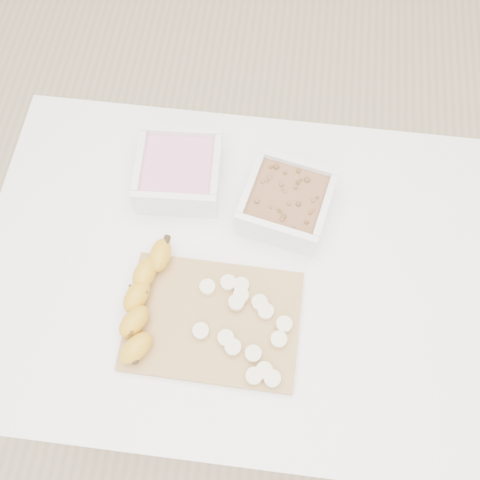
# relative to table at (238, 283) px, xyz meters

# --- Properties ---
(ground) EXTENTS (3.50, 3.50, 0.00)m
(ground) POSITION_rel_table_xyz_m (0.00, 0.00, -0.65)
(ground) COLOR #C6AD89
(ground) RESTS_ON ground
(table) EXTENTS (1.00, 0.70, 0.75)m
(table) POSITION_rel_table_xyz_m (0.00, 0.00, 0.00)
(table) COLOR white
(table) RESTS_ON ground
(bowl_yogurt) EXTENTS (0.17, 0.17, 0.08)m
(bowl_yogurt) POSITION_rel_table_xyz_m (-0.14, 0.17, 0.13)
(bowl_yogurt) COLOR white
(bowl_yogurt) RESTS_ON table
(bowl_granola) EXTENTS (0.19, 0.19, 0.07)m
(bowl_granola) POSITION_rel_table_xyz_m (0.08, 0.13, 0.13)
(bowl_granola) COLOR white
(bowl_granola) RESTS_ON table
(cutting_board) EXTENTS (0.32, 0.23, 0.01)m
(cutting_board) POSITION_rel_table_xyz_m (-0.03, -0.11, 0.10)
(cutting_board) COLOR #AA8349
(cutting_board) RESTS_ON table
(banana) EXTENTS (0.12, 0.24, 0.04)m
(banana) POSITION_rel_table_xyz_m (-0.16, -0.10, 0.13)
(banana) COLOR gold
(banana) RESTS_ON cutting_board
(banana_slices) EXTENTS (0.18, 0.19, 0.02)m
(banana_slices) POSITION_rel_table_xyz_m (0.03, -0.12, 0.12)
(banana_slices) COLOR #FAE9BF
(banana_slices) RESTS_ON cutting_board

